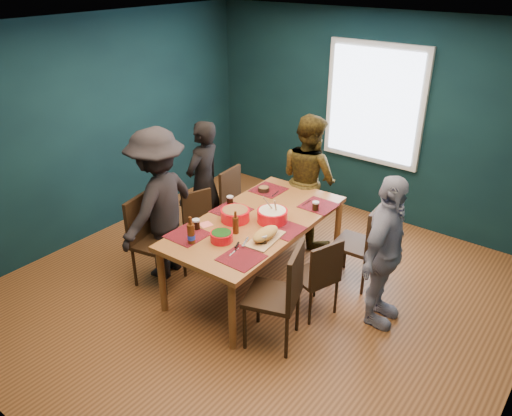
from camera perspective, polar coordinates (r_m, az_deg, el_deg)
The scene contains 26 objects.
room at distance 4.97m, azimuth 2.12°, elevation 4.58°, with size 5.01×5.01×2.71m.
dining_table at distance 5.25m, azimuth 0.08°, elevation -2.07°, with size 1.12×2.12×0.79m.
chair_left_far at distance 6.23m, azimuth -2.18°, elevation 0.97°, with size 0.45×0.45×0.92m.
chair_left_mid at distance 5.87m, azimuth -6.31°, elevation -1.50°, with size 0.48×0.48×0.83m.
chair_left_near at distance 5.50m, azimuth -12.07°, elevation -2.86°, with size 0.54×0.54×1.00m.
chair_right_far at distance 5.44m, azimuth 12.32°, elevation -3.48°, with size 0.47×0.47×0.96m.
chair_right_mid at distance 4.93m, azimuth 7.25°, elevation -7.37°, with size 0.49×0.49×0.85m.
chair_right_near at distance 4.51m, azimuth 3.06°, elevation -9.28°, with size 0.59×0.59×1.02m.
person_far_left at distance 6.13m, azimuth -6.00°, elevation 2.88°, with size 0.57×0.37×1.56m, color black.
person_back at distance 6.17m, azimuth 6.04°, elevation 3.35°, with size 0.79×0.61×1.62m, color black.
person_right at distance 4.83m, azimuth 14.48°, elevation -4.97°, with size 0.91×0.38×1.55m, color white.
person_near_left at distance 5.49m, azimuth -11.04°, elevation 0.41°, with size 1.10×0.63×1.71m, color black.
bowl_salad at distance 5.18m, azimuth -2.39°, elevation -0.74°, with size 0.30×0.30×0.13m.
bowl_dumpling at distance 5.15m, azimuth 1.88°, elevation -0.82°, with size 0.32×0.32×0.30m.
bowl_herbs at distance 4.82m, azimuth -3.96°, elevation -3.24°, with size 0.22×0.22×0.10m.
cutting_board at distance 4.82m, azimuth 1.06°, elevation -3.11°, with size 0.29×0.56×0.12m.
small_bowl at distance 5.83m, azimuth 0.88°, elevation 2.17°, with size 0.14×0.14×0.06m.
beer_bottle_a at distance 4.78m, azimuth -7.43°, elevation -2.95°, with size 0.08×0.08×0.28m.
beer_bottle_b at distance 4.92m, azimuth -2.35°, elevation -1.92°, with size 0.06×0.06×0.24m.
cola_glass_a at distance 5.04m, azimuth -6.85°, elevation -1.81°, with size 0.08×0.08×0.11m.
cola_glass_b at distance 4.75m, azimuth 0.84°, elevation -3.60°, with size 0.07×0.07×0.10m.
cola_glass_c at distance 5.41m, azimuth 6.83°, elevation 0.26°, with size 0.07×0.07×0.10m.
cola_glass_d at distance 5.51m, azimuth -2.98°, elevation 0.90°, with size 0.08×0.08×0.10m.
napkin_a at distance 5.06m, azimuth 3.33°, elevation -2.30°, with size 0.15×0.15×0.00m, color #FF766B.
napkin_b at distance 5.14m, azimuth -5.76°, elevation -1.89°, with size 0.12×0.12×0.00m, color #FF766B.
napkin_c at distance 4.53m, azimuth -1.37°, elevation -5.99°, with size 0.16×0.16×0.00m, color #FF766B.
Camera 1 is at (2.66, -3.50, 3.24)m, focal length 35.00 mm.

